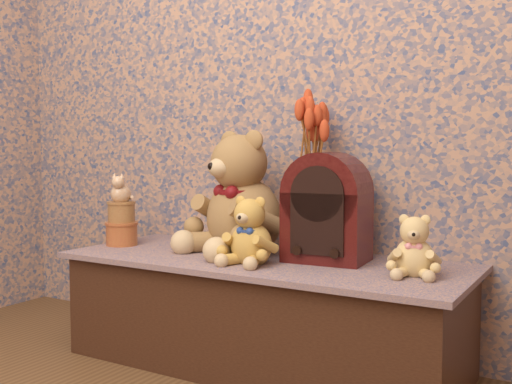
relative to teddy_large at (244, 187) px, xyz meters
The scene contains 10 objects.
display_shelf 0.47m from the teddy_large, 32.25° to the right, with size 1.46×0.59×0.39m, color #3B4379.
teddy_large is the anchor object (origin of this frame).
teddy_medium 0.27m from the teddy_large, 51.97° to the right, with size 0.20×0.23×0.25m, color #BB8834, non-canonical shape.
teddy_small 0.70m from the teddy_large, ahead, with size 0.16×0.19×0.20m, color tan, non-canonical shape.
cathedral_radio 0.36m from the teddy_large, ahead, with size 0.27×0.20×0.38m, color #3A0B0A, non-canonical shape.
ceramic_vase 0.30m from the teddy_large, 13.45° to the left, with size 0.12×0.12×0.20m, color tan.
dried_stalks 0.30m from the teddy_large, 13.45° to the left, with size 0.20×0.20×0.38m, color #CC4320, non-canonical shape.
biscuit_tin_lower 0.56m from the teddy_large, 165.97° to the right, with size 0.12×0.12×0.09m, color #C9873B.
biscuit_tin_upper 0.53m from the teddy_large, 165.97° to the right, with size 0.11×0.11×0.08m, color tan.
cat_figurine 0.52m from the teddy_large, 165.97° to the right, with size 0.09×0.10×0.12m, color silver, non-canonical shape.
Camera 1 is at (1.08, -0.64, 0.78)m, focal length 42.60 mm.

